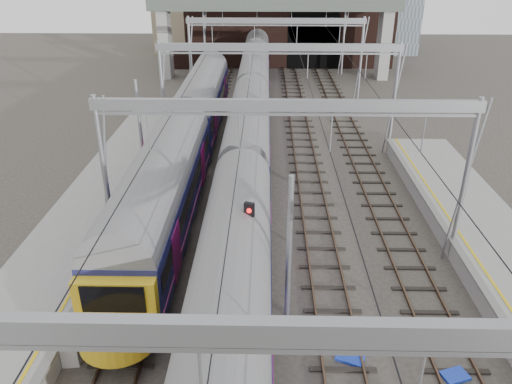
{
  "coord_description": "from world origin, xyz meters",
  "views": [
    {
      "loc": [
        -0.84,
        -12.69,
        13.55
      ],
      "look_at": [
        -1.32,
        10.21,
        2.4
      ],
      "focal_mm": 35.0,
      "sensor_mm": 36.0,
      "label": 1
    }
  ],
  "objects_px": {
    "train_second": "(187,136)",
    "signal_near_left": "(218,287)",
    "train_main": "(252,101)",
    "signal_near_centre": "(250,246)",
    "relay_cabinet": "(70,350)"
  },
  "relations": [
    {
      "from": "train_second",
      "to": "signal_near_centre",
      "type": "distance_m",
      "value": 15.18
    },
    {
      "from": "train_second",
      "to": "signal_near_centre",
      "type": "bearing_deg",
      "value": -72.48
    },
    {
      "from": "signal_near_left",
      "to": "signal_near_centre",
      "type": "distance_m",
      "value": 2.36
    },
    {
      "from": "train_second",
      "to": "signal_near_centre",
      "type": "height_order",
      "value": "signal_near_centre"
    },
    {
      "from": "relay_cabinet",
      "to": "signal_near_left",
      "type": "bearing_deg",
      "value": 2.79
    },
    {
      "from": "train_second",
      "to": "relay_cabinet",
      "type": "bearing_deg",
      "value": -95.92
    },
    {
      "from": "train_second",
      "to": "signal_near_left",
      "type": "bearing_deg",
      "value": -77.97
    },
    {
      "from": "train_second",
      "to": "signal_near_centre",
      "type": "xyz_separation_m",
      "value": [
        4.57,
        -14.47,
        0.65
      ]
    },
    {
      "from": "signal_near_left",
      "to": "signal_near_centre",
      "type": "height_order",
      "value": "signal_near_centre"
    },
    {
      "from": "train_main",
      "to": "signal_near_left",
      "type": "bearing_deg",
      "value": -91.08
    },
    {
      "from": "signal_near_left",
      "to": "relay_cabinet",
      "type": "distance_m",
      "value": 5.83
    },
    {
      "from": "train_second",
      "to": "signal_near_left",
      "type": "height_order",
      "value": "train_second"
    },
    {
      "from": "signal_near_centre",
      "to": "relay_cabinet",
      "type": "relative_size",
      "value": 4.27
    },
    {
      "from": "signal_near_left",
      "to": "signal_near_centre",
      "type": "relative_size",
      "value": 0.86
    },
    {
      "from": "train_second",
      "to": "train_main",
      "type": "bearing_deg",
      "value": 65.03
    }
  ]
}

